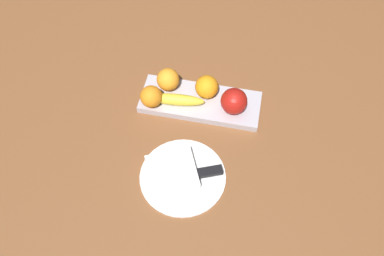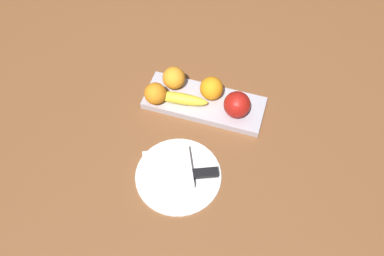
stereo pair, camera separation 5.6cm
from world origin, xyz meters
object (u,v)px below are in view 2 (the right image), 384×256
object	(u,v)px
fruit_tray	(204,103)
folded_napkin	(168,170)
dinner_plate	(178,175)
knife	(194,174)
banana	(180,99)
orange_center	(155,94)
apple	(237,105)
orange_near_apple	(174,78)
orange_near_banana	(211,89)

from	to	relation	value
fruit_tray	folded_napkin	size ratio (longest dim) A/B	2.80
dinner_plate	knife	distance (m)	0.04
banana	dinner_plate	xyz separation A→B (m)	(-0.06, 0.21, -0.03)
orange_center	dinner_plate	bearing A→B (deg)	123.48
folded_napkin	apple	bearing A→B (deg)	-118.85
banana	orange_near_apple	xyz separation A→B (m)	(0.04, -0.05, 0.02)
folded_napkin	knife	size ratio (longest dim) A/B	0.68
orange_near_banana	folded_napkin	size ratio (longest dim) A/B	0.55
apple	knife	size ratio (longest dim) A/B	0.42
apple	knife	world-z (taller)	apple
dinner_plate	fruit_tray	bearing A→B (deg)	-90.00
orange_near_apple	folded_napkin	bearing A→B (deg)	105.10
fruit_tray	knife	xyz separation A→B (m)	(-0.04, 0.22, 0.00)
fruit_tray	orange_near_apple	xyz separation A→B (m)	(0.10, -0.03, 0.04)
orange_near_apple	knife	bearing A→B (deg)	118.38
orange_near_banana	orange_center	distance (m)	0.15
orange_near_banana	fruit_tray	bearing A→B (deg)	57.66
knife	dinner_plate	bearing A→B (deg)	-8.59
orange_center	folded_napkin	distance (m)	0.22
fruit_tray	orange_near_banana	xyz separation A→B (m)	(-0.01, -0.02, 0.04)
banana	orange_center	xyz separation A→B (m)	(0.07, 0.01, 0.01)
fruit_tray	orange_near_banana	distance (m)	0.05
orange_near_apple	apple	bearing A→B (deg)	167.50
dinner_plate	apple	bearing A→B (deg)	-113.14
apple	orange_near_banana	size ratio (longest dim) A/B	1.11
fruit_tray	orange_near_apple	world-z (taller)	orange_near_apple
apple	folded_napkin	xyz separation A→B (m)	(0.12, 0.22, -0.04)
apple	orange_center	bearing A→B (deg)	6.22
banana	orange_near_banana	world-z (taller)	orange_near_banana
banana	orange_near_banana	xyz separation A→B (m)	(-0.08, -0.05, 0.02)
banana	orange_center	size ratio (longest dim) A/B	2.52
orange_center	fruit_tray	bearing A→B (deg)	-163.36
folded_napkin	orange_near_apple	bearing A→B (deg)	-74.90
banana	knife	world-z (taller)	banana
fruit_tray	apple	world-z (taller)	apple
orange_near_apple	orange_center	xyz separation A→B (m)	(0.03, 0.07, -0.00)
banana	orange_center	world-z (taller)	orange_center
orange_near_apple	orange_near_banana	size ratio (longest dim) A/B	0.99
banana	orange_near_banana	distance (m)	0.09
orange_near_apple	folded_napkin	world-z (taller)	orange_near_apple
apple	knife	distance (m)	0.22
banana	orange_center	distance (m)	0.07
folded_napkin	knife	world-z (taller)	folded_napkin
fruit_tray	banana	size ratio (longest dim) A/B	2.17
orange_near_banana	dinner_plate	bearing A→B (deg)	87.02
apple	orange_center	distance (m)	0.22
dinner_plate	knife	bearing A→B (deg)	-166.21
orange_near_banana	orange_near_apple	bearing A→B (deg)	-3.74
orange_near_apple	orange_center	world-z (taller)	orange_near_apple
dinner_plate	knife	size ratio (longest dim) A/B	1.24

